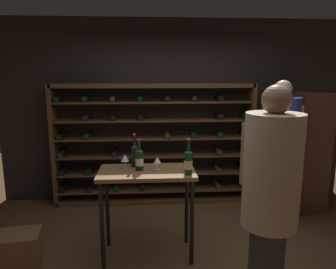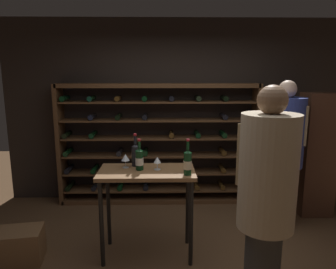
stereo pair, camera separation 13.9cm
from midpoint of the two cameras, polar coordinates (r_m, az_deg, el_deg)
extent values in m
plane|color=brown|center=(3.46, 3.06, -23.08)|extent=(9.87, 9.87, 0.00)
cube|color=black|center=(4.82, 0.52, 4.27)|extent=(5.29, 0.10, 2.74)
cube|color=brown|center=(4.90, -20.67, -1.92)|extent=(0.06, 0.32, 1.80)
cube|color=brown|center=(4.91, 13.82, -1.49)|extent=(0.06, 0.32, 1.80)
cube|color=brown|center=(4.57, -3.53, 8.92)|extent=(2.91, 0.32, 0.06)
cube|color=brown|center=(4.95, -3.29, -11.65)|extent=(2.91, 0.32, 0.06)
cube|color=brown|center=(4.89, -3.31, -9.83)|extent=(2.83, 0.32, 0.02)
cylinder|color=black|center=(5.05, -19.07, -9.09)|extent=(0.08, 0.30, 0.08)
cylinder|color=black|center=(4.96, -14.70, -9.19)|extent=(0.08, 0.30, 0.08)
cylinder|color=black|center=(4.90, -10.20, -9.25)|extent=(0.08, 0.30, 0.08)
cylinder|color=black|center=(4.87, -5.62, -9.25)|extent=(0.08, 0.30, 0.08)
cylinder|color=#4C3314|center=(4.91, 3.56, -9.07)|extent=(0.08, 0.30, 0.08)
cylinder|color=#4C3314|center=(4.97, 8.04, -8.90)|extent=(0.08, 0.30, 0.08)
cylinder|color=#4C3314|center=(5.06, 12.38, -8.68)|extent=(0.08, 0.30, 0.08)
cube|color=brown|center=(4.80, -3.34, -6.85)|extent=(2.83, 0.32, 0.02)
cylinder|color=black|center=(4.97, -19.26, -6.19)|extent=(0.08, 0.30, 0.08)
cylinder|color=black|center=(4.88, -14.85, -6.25)|extent=(0.08, 0.30, 0.08)
cylinder|color=#4C3314|center=(4.82, -10.31, -6.27)|extent=(0.08, 0.30, 0.08)
cylinder|color=#4C3314|center=(4.79, -1.02, -6.19)|extent=(0.08, 0.30, 0.08)
cylinder|color=#4C3314|center=(4.88, 8.13, -5.95)|extent=(0.08, 0.30, 0.08)
cylinder|color=black|center=(4.98, 12.51, -5.79)|extent=(0.08, 0.30, 0.08)
cube|color=brown|center=(4.72, -3.38, -3.77)|extent=(2.83, 0.32, 0.02)
cylinder|color=black|center=(4.90, -19.46, -3.21)|extent=(0.08, 0.30, 0.08)
cylinder|color=black|center=(4.74, -10.42, -3.19)|extent=(0.08, 0.30, 0.08)
cylinder|color=black|center=(4.71, -5.74, -3.15)|extent=(0.08, 0.30, 0.08)
cylinder|color=#4C3314|center=(4.81, 8.21, -2.91)|extent=(0.08, 0.30, 0.08)
cylinder|color=black|center=(4.91, 12.64, -2.80)|extent=(0.08, 0.30, 0.08)
cube|color=brown|center=(4.66, -3.42, -0.60)|extent=(2.83, 0.32, 0.02)
cylinder|color=black|center=(4.84, -19.66, -0.14)|extent=(0.08, 0.30, 0.08)
cylinder|color=black|center=(4.75, -15.17, -0.09)|extent=(0.08, 0.30, 0.08)
cylinder|color=#4C3314|center=(4.66, -1.05, 0.09)|extent=(0.08, 0.30, 0.08)
cylinder|color=black|center=(4.69, 3.68, 0.15)|extent=(0.08, 0.30, 0.08)
cylinder|color=black|center=(4.76, 8.30, 0.21)|extent=(0.08, 0.30, 0.08)
cylinder|color=black|center=(4.85, 12.77, 0.26)|extent=(0.08, 0.30, 0.08)
cube|color=brown|center=(4.62, -3.46, 2.64)|extent=(2.83, 0.32, 0.02)
cylinder|color=black|center=(4.71, -15.34, 3.10)|extent=(0.08, 0.30, 0.08)
cylinder|color=black|center=(4.64, -10.65, 3.20)|extent=(0.08, 0.30, 0.08)
cylinder|color=black|center=(4.61, -5.87, 3.28)|extent=(0.08, 0.30, 0.08)
cylinder|color=black|center=(4.71, 8.39, 3.39)|extent=(0.08, 0.30, 0.08)
cylinder|color=black|center=(4.81, 12.91, 3.38)|extent=(0.08, 0.30, 0.08)
cube|color=brown|center=(4.59, -3.49, 5.94)|extent=(2.83, 0.32, 0.02)
cylinder|color=black|center=(4.77, -20.08, 6.15)|extent=(0.08, 0.30, 0.08)
cylinder|color=black|center=(4.68, -15.50, 6.34)|extent=(0.08, 0.30, 0.08)
cylinder|color=#4C3314|center=(4.61, -10.77, 6.48)|extent=(0.08, 0.30, 0.08)
cylinder|color=black|center=(4.58, -5.94, 6.59)|extent=(0.08, 0.30, 0.08)
cylinder|color=black|center=(4.59, -1.07, 6.65)|extent=(0.08, 0.30, 0.08)
cylinder|color=black|center=(4.62, 3.76, 6.66)|extent=(0.08, 0.30, 0.08)
cylinder|color=black|center=(4.69, 8.48, 6.62)|extent=(0.08, 0.30, 0.08)
cube|color=brown|center=(3.27, -5.12, -6.90)|extent=(1.00, 0.52, 0.04)
cylinder|color=black|center=(3.30, -13.19, -15.94)|extent=(0.04, 0.04, 0.91)
cylinder|color=black|center=(3.28, 3.12, -15.86)|extent=(0.04, 0.04, 0.91)
cylinder|color=black|center=(3.68, -12.11, -12.98)|extent=(0.04, 0.04, 0.91)
cylinder|color=black|center=(3.66, 2.32, -12.87)|extent=(0.04, 0.04, 0.91)
cylinder|color=#2D2D2D|center=(4.37, 18.22, -10.18)|extent=(0.31, 0.31, 0.79)
cylinder|color=#2D3D8C|center=(4.15, 18.90, 0.55)|extent=(0.47, 0.47, 0.86)
sphere|color=beige|center=(4.10, 19.37, 7.83)|extent=(0.22, 0.22, 0.22)
cube|color=olive|center=(4.06, 22.17, 1.57)|extent=(0.04, 0.04, 0.48)
cylinder|color=tan|center=(2.44, 16.89, -6.38)|extent=(0.42, 0.42, 0.86)
sphere|color=brown|center=(2.34, 17.62, 6.08)|extent=(0.22, 0.22, 0.22)
cube|color=olive|center=(2.45, 11.98, -3.56)|extent=(0.03, 0.05, 0.48)
cube|color=brown|center=(3.76, -27.00, -18.22)|extent=(0.53, 0.41, 0.35)
cube|color=#4C2D1E|center=(4.77, 23.74, -3.14)|extent=(0.44, 0.36, 1.69)
cylinder|color=black|center=(3.26, -6.48, -4.77)|extent=(0.08, 0.08, 0.20)
cone|color=black|center=(3.23, -6.52, -2.83)|extent=(0.08, 0.08, 0.03)
cylinder|color=black|center=(3.22, -6.54, -1.94)|extent=(0.03, 0.03, 0.08)
cylinder|color=maroon|center=(3.21, -6.56, -1.07)|extent=(0.03, 0.03, 0.02)
cylinder|color=silver|center=(3.26, -6.47, -4.94)|extent=(0.08, 0.08, 0.08)
cylinder|color=black|center=(3.10, 2.43, -5.32)|extent=(0.08, 0.08, 0.23)
cone|color=black|center=(3.07, 2.45, -3.08)|extent=(0.08, 0.08, 0.03)
cylinder|color=black|center=(3.05, 2.46, -2.02)|extent=(0.03, 0.03, 0.09)
cylinder|color=maroon|center=(3.04, 2.47, -0.99)|extent=(0.03, 0.03, 0.02)
cylinder|color=#C6B28C|center=(3.10, 2.43, -5.52)|extent=(0.08, 0.08, 0.09)
cylinder|color=black|center=(3.39, -7.26, -4.02)|extent=(0.08, 0.08, 0.22)
cone|color=black|center=(3.36, -7.31, -2.03)|extent=(0.08, 0.08, 0.03)
cylinder|color=black|center=(3.35, -7.33, -1.05)|extent=(0.03, 0.03, 0.09)
cylinder|color=maroon|center=(3.34, -7.36, -0.10)|extent=(0.03, 0.03, 0.02)
cylinder|color=black|center=(3.40, -7.25, -4.20)|extent=(0.09, 0.09, 0.08)
cylinder|color=silver|center=(3.28, -3.19, -6.41)|extent=(0.07, 0.07, 0.00)
cylinder|color=silver|center=(3.27, -3.19, -5.79)|extent=(0.01, 0.01, 0.07)
cone|color=silver|center=(3.25, -3.21, -4.66)|extent=(0.08, 0.08, 0.06)
cylinder|color=#590A14|center=(3.25, -3.20, -4.90)|extent=(0.04, 0.04, 0.02)
cylinder|color=silver|center=(3.37, -9.00, -6.05)|extent=(0.07, 0.07, 0.00)
cylinder|color=silver|center=(3.36, -9.02, -5.41)|extent=(0.01, 0.01, 0.07)
cone|color=silver|center=(3.34, -9.06, -4.22)|extent=(0.09, 0.09, 0.07)
cylinder|color=#590A14|center=(3.34, -9.05, -4.48)|extent=(0.05, 0.05, 0.02)
camera|label=1|loc=(0.07, -91.25, -0.25)|focal=33.41mm
camera|label=2|loc=(0.07, 88.75, 0.25)|focal=33.41mm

